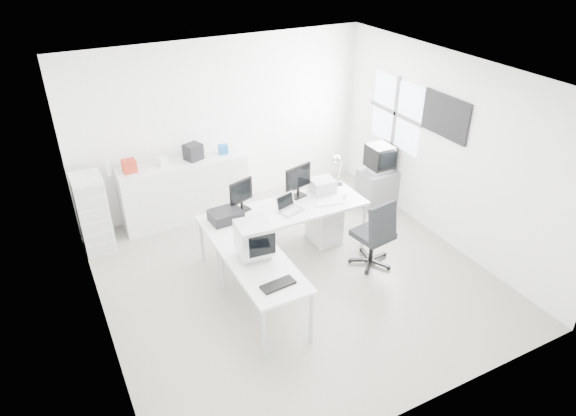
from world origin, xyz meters
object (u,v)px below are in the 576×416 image
lcd_monitor_small (241,195)px  crt_monitor (254,241)px  main_desk (285,231)px  sideboard (185,190)px  side_desk (264,291)px  inkjet_printer (226,216)px  tv_cabinet (377,188)px  lcd_monitor_large (298,182)px  filing_cabinet (93,213)px  laser_printer (322,186)px  drawer_pedestal (324,223)px  office_chair (373,231)px  laptop (291,205)px  crt_tv (380,158)px

lcd_monitor_small → crt_monitor: bearing=-123.9°
main_desk → sideboard: size_ratio=1.18×
side_desk → sideboard: 2.77m
main_desk → inkjet_printer: bearing=173.3°
side_desk → tv_cabinet: side_desk is taller
lcd_monitor_large → crt_monitor: (-1.20, -1.10, -0.02)m
main_desk → filing_cabinet: 2.81m
inkjet_printer → laser_printer: bearing=1.3°
inkjet_printer → side_desk: bearing=-93.0°
side_desk → drawer_pedestal: size_ratio=2.33×
inkjet_printer → office_chair: size_ratio=0.39×
drawer_pedestal → office_chair: size_ratio=0.55×
lcd_monitor_small → laptop: 0.71m
main_desk → side_desk: bearing=-127.7°
main_desk → filing_cabinet: filing_cabinet is taller
office_chair → sideboard: (-1.95, 2.46, -0.04)m
main_desk → drawer_pedestal: size_ratio=4.00×
main_desk → lcd_monitor_large: (0.35, 0.25, 0.62)m
side_desk → crt_monitor: (0.00, 0.25, 0.60)m
main_desk → crt_tv: 2.22m
main_desk → laser_printer: bearing=16.3°
main_desk → crt_monitor: bearing=-135.0°
main_desk → tv_cabinet: 2.16m
side_desk → filing_cabinet: bearing=122.0°
office_chair → crt_tv: size_ratio=2.18×
laptop → crt_tv: crt_tv is taller
inkjet_printer → laser_printer: (1.60, 0.12, 0.02)m
tv_cabinet → crt_tv: (0.00, 0.00, 0.55)m
main_desk → crt_tv: (2.08, 0.59, 0.50)m
laser_printer → crt_tv: size_ratio=0.70×
crt_tv → sideboard: crt_tv is taller
inkjet_printer → sideboard: size_ratio=0.21×
main_desk → laptop: (0.05, -0.10, 0.48)m
lcd_monitor_small → crt_tv: bearing=-11.4°
lcd_monitor_small → office_chair: lcd_monitor_small is taller
lcd_monitor_small → laser_printer: size_ratio=1.39×
office_chair → lcd_monitor_large: bearing=112.5°
lcd_monitor_large → drawer_pedestal: bearing=-44.9°
side_desk → laser_printer: laser_printer is taller
crt_monitor → filing_cabinet: size_ratio=0.38×
crt_tv → filing_cabinet: size_ratio=0.42×
lcd_monitor_small → filing_cabinet: size_ratio=0.41×
side_desk → crt_tv: 3.42m
lcd_monitor_small → sideboard: 1.55m
laptop → tv_cabinet: size_ratio=0.52×
sideboard → crt_monitor: bearing=-87.4°
laptop → crt_tv: (2.03, 0.69, 0.01)m
lcd_monitor_small → tv_cabinet: lcd_monitor_small is taller
laptop → office_chair: office_chair is taller
crt_monitor → drawer_pedestal: bearing=35.8°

